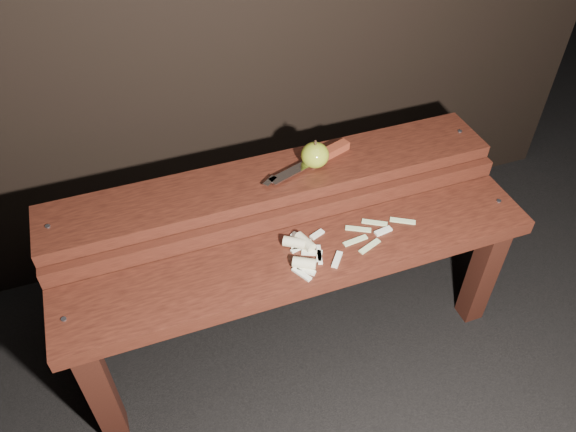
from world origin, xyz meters
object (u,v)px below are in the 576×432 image
object	(u,v)px
bench_front_tier	(305,275)
apple	(315,155)
bench_rear_tier	(275,200)
knife	(321,157)

from	to	relation	value
bench_front_tier	apple	distance (m)	0.31
bench_rear_tier	knife	bearing A→B (deg)	7.47
bench_front_tier	apple	xyz separation A→B (m)	(0.11, 0.23, 0.18)
bench_rear_tier	knife	world-z (taller)	knife
bench_front_tier	bench_rear_tier	distance (m)	0.23
apple	knife	distance (m)	0.03
knife	bench_front_tier	bearing A→B (deg)	-119.40
apple	bench_rear_tier	bearing A→B (deg)	-177.85
apple	knife	size ratio (longest dim) A/B	0.29
bench_front_tier	bench_rear_tier	xyz separation A→B (m)	(0.00, 0.23, 0.06)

